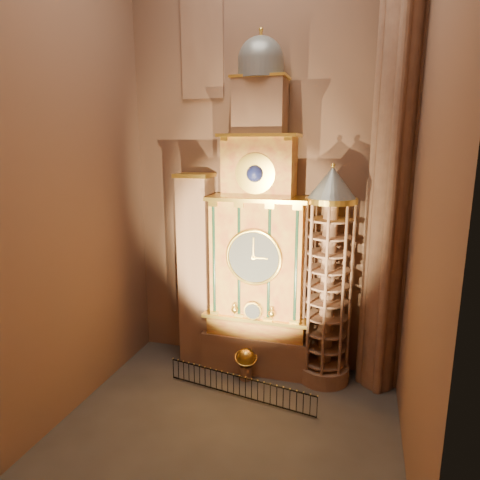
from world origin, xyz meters
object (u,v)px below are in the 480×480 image
(astronomical_clock, at_px, (259,245))
(stair_turret, at_px, (328,280))
(iron_railing, at_px, (239,387))
(portrait_tower, at_px, (196,269))
(celestial_globe, at_px, (246,361))

(astronomical_clock, xyz_separation_m, stair_turret, (3.50, -0.26, -1.41))
(astronomical_clock, distance_m, stair_turret, 3.78)
(astronomical_clock, distance_m, iron_railing, 6.83)
(portrait_tower, xyz_separation_m, celestial_globe, (3.13, -1.38, -4.17))
(portrait_tower, bearing_deg, celestial_globe, -23.83)
(astronomical_clock, xyz_separation_m, celestial_globe, (-0.27, -1.36, -5.70))
(portrait_tower, xyz_separation_m, stair_turret, (6.90, -0.28, 0.12))
(portrait_tower, distance_m, iron_railing, 6.41)
(astronomical_clock, height_order, iron_railing, astronomical_clock)
(iron_railing, bearing_deg, stair_turret, 37.46)
(portrait_tower, distance_m, celestial_globe, 5.39)
(celestial_globe, xyz_separation_m, iron_railing, (0.15, -1.68, -0.42))
(celestial_globe, distance_m, iron_railing, 1.73)
(iron_railing, bearing_deg, portrait_tower, 137.00)
(portrait_tower, relative_size, stair_turret, 0.94)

